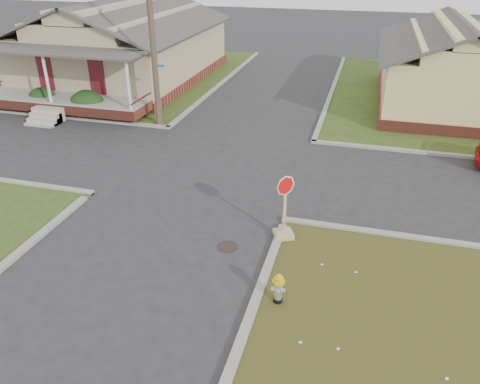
# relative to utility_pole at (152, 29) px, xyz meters

# --- Properties ---
(ground) EXTENTS (120.00, 120.00, 0.00)m
(ground) POSITION_rel_utility_pole_xyz_m (4.20, -8.90, -4.66)
(ground) COLOR #28282A
(ground) RESTS_ON ground
(verge_far_left) EXTENTS (19.00, 19.00, 0.05)m
(verge_far_left) POSITION_rel_utility_pole_xyz_m (-8.80, 9.10, -4.64)
(verge_far_left) COLOR #2C4117
(verge_far_left) RESTS_ON ground
(curbs) EXTENTS (80.00, 40.00, 0.12)m
(curbs) POSITION_rel_utility_pole_xyz_m (4.20, -3.90, -4.66)
(curbs) COLOR gray
(curbs) RESTS_ON ground
(manhole) EXTENTS (0.64, 0.64, 0.01)m
(manhole) POSITION_rel_utility_pole_xyz_m (6.40, -9.40, -4.66)
(manhole) COLOR black
(manhole) RESTS_ON ground
(corner_house) EXTENTS (10.10, 15.50, 5.30)m
(corner_house) POSITION_rel_utility_pole_xyz_m (-5.80, 7.78, -2.38)
(corner_house) COLOR brown
(corner_house) RESTS_ON ground
(side_house_yellow) EXTENTS (7.60, 11.60, 4.70)m
(side_house_yellow) POSITION_rel_utility_pole_xyz_m (14.20, 7.60, -2.47)
(side_house_yellow) COLOR brown
(side_house_yellow) RESTS_ON ground
(utility_pole) EXTENTS (1.80, 0.28, 9.00)m
(utility_pole) POSITION_rel_utility_pole_xyz_m (0.00, 0.00, 0.00)
(utility_pole) COLOR #453628
(utility_pole) RESTS_ON ground
(fire_hydrant) EXTENTS (0.32, 0.32, 0.85)m
(fire_hydrant) POSITION_rel_utility_pole_xyz_m (8.34, -11.46, -4.14)
(fire_hydrant) COLOR black
(fire_hydrant) RESTS_ON ground
(stop_sign) EXTENTS (0.59, 0.58, 2.09)m
(stop_sign) POSITION_rel_utility_pole_xyz_m (7.92, -8.46, -4.16)
(stop_sign) COLOR tan
(stop_sign) RESTS_ON ground
(hedge_left) EXTENTS (1.52, 1.25, 1.16)m
(hedge_left) POSITION_rel_utility_pole_xyz_m (-7.18, 0.68, -4.03)
(hedge_left) COLOR #173613
(hedge_left) RESTS_ON verge_far_left
(hedge_right) EXTENTS (1.64, 1.34, 1.25)m
(hedge_right) POSITION_rel_utility_pole_xyz_m (-4.22, 0.39, -3.99)
(hedge_right) COLOR #173613
(hedge_right) RESTS_ON verge_far_left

